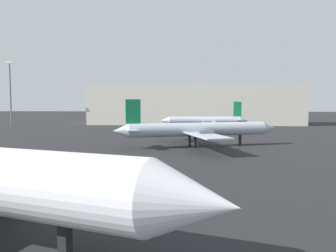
% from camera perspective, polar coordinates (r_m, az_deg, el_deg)
% --- Properties ---
extents(airplane_distant, '(30.24, 25.84, 8.57)m').
position_cam_1_polar(airplane_distant, '(58.58, 5.16, -0.62)').
color(airplane_distant, '#B2BCCC').
rests_on(airplane_distant, ground_plane).
extents(airplane_far_left, '(25.54, 17.68, 8.33)m').
position_cam_1_polar(airplane_far_left, '(92.92, 6.69, 0.95)').
color(airplane_far_left, '#B2BCCC').
rests_on(airplane_far_left, ground_plane).
extents(light_mast_left, '(2.40, 0.50, 22.02)m').
position_cam_1_polar(light_mast_left, '(121.51, -26.17, 5.72)').
color(light_mast_left, slate).
rests_on(light_mast_left, ground_plane).
extents(terminal_building, '(77.91, 18.06, 14.48)m').
position_cam_1_polar(terminal_building, '(122.30, 4.67, 3.74)').
color(terminal_building, beige).
rests_on(terminal_building, ground_plane).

